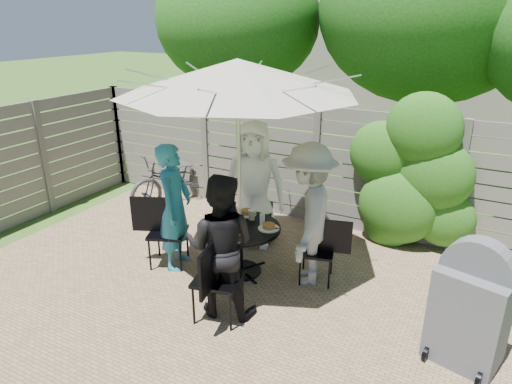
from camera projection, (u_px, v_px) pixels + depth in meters
The scene contains 23 objects.
backyard_envelope at pixel (421, 34), 12.24m from camera, with size 60.00×60.00×5.00m.
patio_table at pixel (240, 240), 5.64m from camera, with size 1.22×1.22×0.65m.
umbrella at pixel (238, 77), 4.93m from camera, with size 3.35×3.35×2.62m.
chair_back at pixel (256, 220), 6.58m from camera, with size 0.61×0.74×0.97m.
person_back at pixel (254, 185), 6.24m from camera, with size 0.87×0.57×1.78m, color white.
chair_left at pixel (168, 245), 5.88m from camera, with size 0.72×0.60×0.94m.
person_left at pixel (175, 208), 5.67m from camera, with size 0.60×0.39×1.64m, color teal.
chair_front at pixel (218, 295), 4.81m from camera, with size 0.56×0.74×0.98m.
person_front at pixel (220, 246), 4.76m from camera, with size 0.78×0.60×1.60m, color black.
chair_right at pixel (317, 263), 5.52m from camera, with size 0.63×0.49×0.83m.
person_right at pixel (308, 215), 5.33m from camera, with size 1.12×0.65×1.74m, color #A5A3A0.
plate_back at pixel (246, 213), 5.89m from camera, with size 0.26×0.26×0.06m.
plate_left at pixel (212, 222), 5.63m from camera, with size 0.26×0.26×0.06m.
plate_front at pixel (232, 237), 5.23m from camera, with size 0.26×0.26×0.06m.
plate_right at pixel (269, 227), 5.49m from camera, with size 0.26×0.26×0.06m.
glass_back at pixel (237, 212), 5.80m from camera, with size 0.07×0.07×0.14m, color silver.
glass_left at pixel (217, 223), 5.50m from camera, with size 0.07×0.07×0.14m, color silver.
glass_front at pixel (243, 231), 5.29m from camera, with size 0.07×0.07×0.14m, color silver.
glass_right at pixel (262, 219), 5.59m from camera, with size 0.07×0.07×0.14m, color silver.
syrup_jug at pixel (236, 218), 5.60m from camera, with size 0.09×0.09×0.16m, color #59280C.
coffee_cup at pixel (252, 215), 5.73m from camera, with size 0.08×0.08×0.12m, color #C6B293.
bicycle at pixel (176, 179), 7.78m from camera, with size 0.60×1.72×0.90m, color #333338.
bbq_grill at pixel (471, 308), 4.12m from camera, with size 0.72×0.62×1.27m.
Camera 1 is at (2.31, -3.22, 3.04)m, focal length 32.00 mm.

